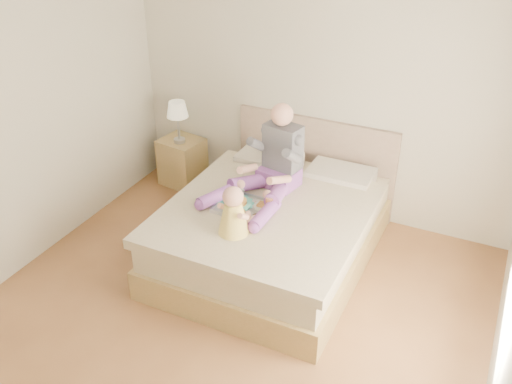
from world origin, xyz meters
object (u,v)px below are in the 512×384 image
at_px(bed, 276,225).
at_px(adult, 271,167).
at_px(nightstand, 182,162).
at_px(baby, 234,214).
at_px(tray, 246,205).

distance_m(bed, adult, 0.56).
height_order(nightstand, adult, adult).
bearing_deg(adult, baby, -77.91).
height_order(bed, tray, bed).
bearing_deg(adult, tray, -88.21).
bearing_deg(nightstand, adult, -16.90).
relative_size(nightstand, adult, 0.52).
xyz_separation_m(nightstand, tray, (1.35, -1.06, 0.37)).
height_order(bed, baby, baby).
bearing_deg(baby, adult, 107.86).
relative_size(adult, baby, 2.48).
height_order(nightstand, baby, baby).
xyz_separation_m(tray, baby, (0.08, -0.36, 0.14)).
height_order(adult, baby, adult).
bearing_deg(tray, adult, 82.03).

